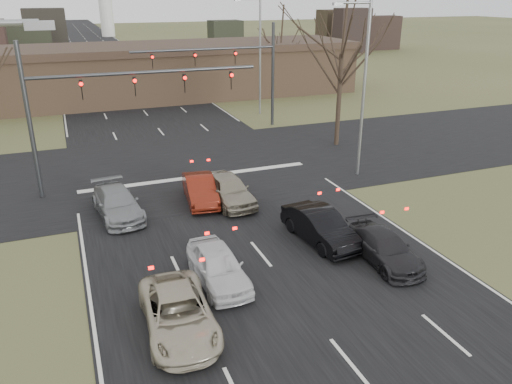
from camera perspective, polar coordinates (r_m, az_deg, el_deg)
ground at (r=18.48m, az=4.07°, el=-11.31°), size 360.00×360.00×0.00m
road_main at (r=74.91m, az=-16.31°, el=13.24°), size 14.00×300.00×0.02m
road_cross at (r=31.36m, az=-7.62°, el=2.89°), size 200.00×14.00×0.02m
building at (r=53.17m, az=-11.86°, el=13.35°), size 42.40×10.40×5.30m
mast_arm_near at (r=27.42m, az=-17.92°, el=10.25°), size 12.12×0.24×8.00m
mast_arm_far at (r=39.46m, az=-1.94°, el=14.43°), size 11.12×0.24×8.00m
streetlight_right_near at (r=28.91m, az=12.02°, el=12.41°), size 2.34×0.25×10.00m
streetlight_right_far at (r=44.20m, az=0.24°, el=15.97°), size 2.34×0.25×10.00m
tree_right_near at (r=34.83m, az=10.06°, el=19.55°), size 6.90×6.90×11.50m
tree_right_far at (r=53.64m, az=2.90°, el=18.44°), size 5.40×5.40×9.00m
car_silver_suv at (r=16.45m, az=-8.87°, el=-13.52°), size 2.32×4.67×1.27m
car_white_sedan at (r=18.70m, az=-4.35°, el=-8.41°), size 1.72×4.08×1.38m
car_black_hatch at (r=21.73m, az=7.34°, el=-3.92°), size 1.93×4.47×1.43m
car_charcoal_sedan at (r=20.70m, az=14.48°, el=-6.20°), size 1.90×4.21×1.20m
car_grey_ahead at (r=24.91m, az=-15.57°, el=-1.24°), size 2.34×4.75×1.33m
car_red_ahead at (r=25.80m, az=-6.39°, el=0.30°), size 1.91×4.25×1.35m
car_silver_ahead at (r=25.50m, az=-3.13°, el=0.31°), size 1.99×4.46×1.49m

